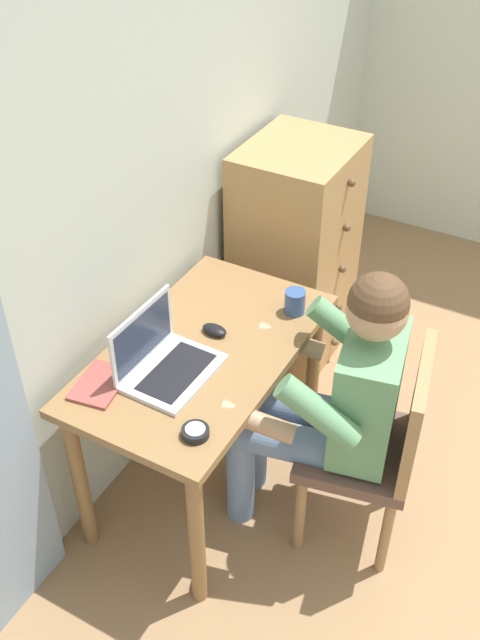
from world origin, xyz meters
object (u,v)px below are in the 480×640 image
person_seated (332,394)px  chair (378,442)px  coffee_mug (295,301)px  desk (204,373)px  desk_clock (195,432)px  dresser (295,255)px  laptop (163,360)px  computer_mouse (215,330)px  notebook_pad (100,384)px

person_seated → chair: bearing=-80.0°
person_seated → coffee_mug: (0.29, 0.29, 0.11)m
person_seated → desk: bearing=98.1°
desk_clock → coffee_mug: bearing=0.3°
person_seated → dresser: bearing=32.2°
laptop → computer_mouse: 0.27m
laptop → notebook_pad: bearing=138.0°
dresser → computer_mouse: size_ratio=11.09×
desk_clock → notebook_pad: desk_clock is taller
chair → computer_mouse: 0.72m
notebook_pad → chair: bearing=-72.6°
person_seated → computer_mouse: size_ratio=11.99×
laptop → computer_mouse: size_ratio=3.45×
computer_mouse → desk_clock: 0.51m
computer_mouse → dresser: bearing=9.2°
laptop → coffee_mug: size_ratio=2.88×
desk → desk_clock: (-0.38, -0.20, 0.13)m
coffee_mug → dresser: bearing=24.8°
laptop → chair: bearing=-69.5°
computer_mouse → desk: bearing=-172.6°
chair → laptop: bearing=110.5°
chair → laptop: (-0.27, 0.72, 0.29)m
coffee_mug → person_seated: bearing=-135.5°
coffee_mug → desk_clock: bearing=-179.7°
desk_clock → person_seated: bearing=-32.6°
computer_mouse → notebook_pad: 0.48m
dresser → laptop: (-1.15, -0.03, 0.23)m
desk → computer_mouse: (0.10, 0.01, 0.14)m
laptop → computer_mouse: laptop is taller
dresser → notebook_pad: (-1.32, 0.12, 0.19)m
laptop → desk_clock: size_ratio=3.84×
dresser → coffee_mug: dresser is taller
computer_mouse → desk_clock: bearing=-152.3°
laptop → coffee_mug: laptop is taller
desk → laptop: 0.25m
person_seated → notebook_pad: size_ratio=5.71×
chair → laptop: 0.82m
desk → computer_mouse: 0.17m
chair → computer_mouse: chair is taller
laptop → notebook_pad: 0.23m
laptop → desk_clock: bearing=-128.9°
dresser → chair: size_ratio=1.26×
chair → notebook_pad: size_ratio=4.20×
computer_mouse → coffee_mug: bearing=-33.3°
desk → coffee_mug: (0.36, -0.20, 0.17)m
desk → dresser: bearing=5.1°
desk → notebook_pad: (-0.34, 0.21, 0.13)m
desk → laptop: laptop is taller
dresser → desk_clock: dresser is taller
dresser → coffee_mug: size_ratio=9.24×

